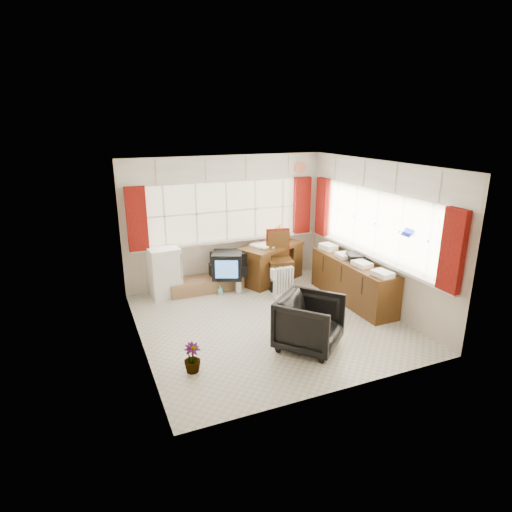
{
  "coord_description": "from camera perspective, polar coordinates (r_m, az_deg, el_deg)",
  "views": [
    {
      "loc": [
        -2.64,
        -5.69,
        3.11
      ],
      "look_at": [
        0.0,
        0.55,
        0.96
      ],
      "focal_mm": 30.0,
      "sensor_mm": 36.0,
      "label": 1
    }
  ],
  "objects": [
    {
      "name": "curtains",
      "position": [
        7.69,
        5.25,
        5.11
      ],
      "size": [
        3.83,
        3.83,
        1.15
      ],
      "color": "maroon",
      "rests_on": "room_walls"
    },
    {
      "name": "file_tray",
      "position": [
        7.77,
        13.08,
        -0.11
      ],
      "size": [
        0.36,
        0.4,
        0.11
      ],
      "primitive_type": "cube",
      "rotation": [
        0.0,
        0.0,
        -0.34
      ],
      "color": "black",
      "rests_on": "credenza"
    },
    {
      "name": "window_right",
      "position": [
        7.62,
        15.22,
        0.47
      ],
      "size": [
        0.12,
        3.7,
        3.6
      ],
      "color": "beige",
      "rests_on": "room_walls"
    },
    {
      "name": "hifi_stack",
      "position": [
        8.2,
        -3.71,
        -1.16
      ],
      "size": [
        0.67,
        0.44,
        0.47
      ],
      "color": "black",
      "rests_on": "tv_bench"
    },
    {
      "name": "ground",
      "position": [
        7.0,
        1.74,
        -8.78
      ],
      "size": [
        4.0,
        4.0,
        0.0
      ],
      "primitive_type": "plane",
      "color": "beige",
      "rests_on": "ground"
    },
    {
      "name": "spray_bottle_b",
      "position": [
        8.03,
        -4.79,
        -4.56
      ],
      "size": [
        0.11,
        0.11,
        0.18
      ],
      "primitive_type": "imported",
      "rotation": [
        0.0,
        0.0,
        -0.46
      ],
      "color": "#8DD3C9",
      "rests_on": "ground"
    },
    {
      "name": "crt_tv",
      "position": [
        8.11,
        -3.82,
        -1.2
      ],
      "size": [
        0.7,
        0.67,
        0.5
      ],
      "color": "black",
      "rests_on": "tv_bench"
    },
    {
      "name": "room_walls",
      "position": [
        6.47,
        1.86,
        3.2
      ],
      "size": [
        4.0,
        4.0,
        4.0
      ],
      "color": "beige",
      "rests_on": "ground"
    },
    {
      "name": "credenza",
      "position": [
        7.82,
        12.75,
        -3.19
      ],
      "size": [
        0.5,
        2.0,
        0.85
      ],
      "color": "#492D11",
      "rests_on": "ground"
    },
    {
      "name": "radiator",
      "position": [
        7.88,
        3.65,
        -3.87
      ],
      "size": [
        0.38,
        0.15,
        0.57
      ],
      "color": "white",
      "rests_on": "ground"
    },
    {
      "name": "office_chair",
      "position": [
        6.16,
        7.13,
        -8.82
      ],
      "size": [
        1.17,
        1.18,
        0.77
      ],
      "primitive_type": "imported",
      "rotation": [
        0.0,
        0.0,
        0.72
      ],
      "color": "black",
      "rests_on": "ground"
    },
    {
      "name": "task_chair",
      "position": [
        8.29,
        3.06,
        -0.06
      ],
      "size": [
        0.56,
        0.58,
        1.12
      ],
      "color": "black",
      "rests_on": "ground"
    },
    {
      "name": "tv_bench",
      "position": [
        8.26,
        -6.75,
        -3.71
      ],
      "size": [
        1.4,
        0.5,
        0.25
      ],
      "primitive_type": "cube",
      "color": "#846142",
      "rests_on": "ground"
    },
    {
      "name": "flower_vase",
      "position": [
        5.71,
        -8.5,
        -13.3
      ],
      "size": [
        0.28,
        0.28,
        0.4
      ],
      "primitive_type": "imported",
      "rotation": [
        0.0,
        0.0,
        0.29
      ],
      "color": "black",
      "rests_on": "ground"
    },
    {
      "name": "desk_lamp",
      "position": [
        8.51,
        3.13,
        3.48
      ],
      "size": [
        0.15,
        0.13,
        0.41
      ],
      "color": "#DD9F09",
      "rests_on": "desk"
    },
    {
      "name": "spray_bottle_a",
      "position": [
        8.06,
        -2.34,
        -3.88
      ],
      "size": [
        0.17,
        0.17,
        0.32
      ],
      "primitive_type": "imported",
      "rotation": [
        0.0,
        0.0,
        0.63
      ],
      "color": "silver",
      "rests_on": "ground"
    },
    {
      "name": "window_back",
      "position": [
        8.36,
        -3.77,
        2.56
      ],
      "size": [
        3.7,
        0.12,
        3.6
      ],
      "color": "beige",
      "rests_on": "room_walls"
    },
    {
      "name": "mini_fridge",
      "position": [
        8.05,
        -12.18,
        -2.03
      ],
      "size": [
        0.59,
        0.59,
        0.92
      ],
      "color": "white",
      "rests_on": "ground"
    },
    {
      "name": "overhead_cabinets",
      "position": [
        7.64,
        5.59,
        11.06
      ],
      "size": [
        3.98,
        3.98,
        0.48
      ],
      "color": "white",
      "rests_on": "room_walls"
    },
    {
      "name": "desk",
      "position": [
        8.59,
        2.06,
        -0.65
      ],
      "size": [
        1.46,
        1.12,
        0.79
      ],
      "color": "#492D11",
      "rests_on": "ground"
    }
  ]
}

